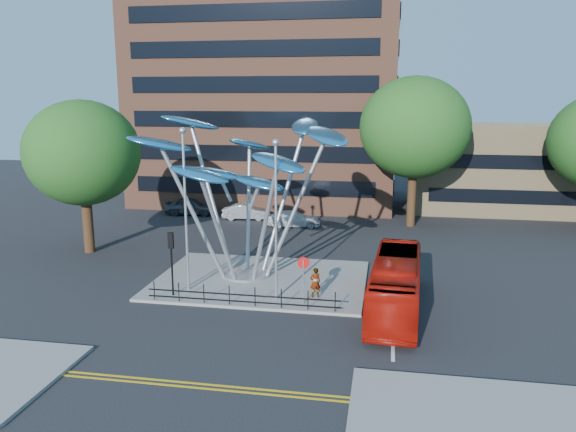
% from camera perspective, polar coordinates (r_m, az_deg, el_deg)
% --- Properties ---
extents(ground, '(120.00, 120.00, 0.00)m').
position_cam_1_polar(ground, '(27.12, -3.52, -10.75)').
color(ground, black).
rests_on(ground, ground).
extents(traffic_island, '(12.00, 9.00, 0.15)m').
position_cam_1_polar(traffic_island, '(32.77, -2.74, -6.49)').
color(traffic_island, slate).
rests_on(traffic_island, ground).
extents(pavement_right, '(12.00, 6.00, 0.15)m').
position_cam_1_polar(pavement_right, '(20.78, 23.92, -19.20)').
color(pavement_right, slate).
rests_on(pavement_right, ground).
extents(double_yellow_near, '(40.00, 0.12, 0.01)m').
position_cam_1_polar(double_yellow_near, '(21.91, -7.37, -16.68)').
color(double_yellow_near, gold).
rests_on(double_yellow_near, ground).
extents(double_yellow_far, '(40.00, 0.12, 0.01)m').
position_cam_1_polar(double_yellow_far, '(21.66, -7.62, -17.05)').
color(double_yellow_far, gold).
rests_on(double_yellow_far, ground).
extents(brick_tower, '(25.00, 15.00, 30.00)m').
position_cam_1_polar(brick_tower, '(57.70, -1.96, 16.56)').
color(brick_tower, brown).
rests_on(brick_tower, ground).
extents(low_building_near, '(15.00, 8.00, 8.00)m').
position_cam_1_polar(low_building_near, '(55.56, 20.52, 4.60)').
color(low_building_near, tan).
rests_on(low_building_near, ground).
extents(tree_right, '(8.80, 8.80, 12.11)m').
position_cam_1_polar(tree_right, '(46.37, 12.76, 8.75)').
color(tree_right, black).
rests_on(tree_right, ground).
extents(tree_left, '(7.60, 7.60, 10.32)m').
position_cam_1_polar(tree_left, '(39.85, -20.15, 6.01)').
color(tree_left, black).
rests_on(tree_left, ground).
extents(leaf_sculpture, '(12.72, 9.54, 9.51)m').
position_cam_1_polar(leaf_sculpture, '(32.19, -4.46, 5.56)').
color(leaf_sculpture, '#9EA0A5').
rests_on(leaf_sculpture, traffic_island).
extents(street_lamp_left, '(0.36, 0.36, 8.80)m').
position_cam_1_polar(street_lamp_left, '(30.13, -10.42, 2.04)').
color(street_lamp_left, '#9EA0A5').
rests_on(street_lamp_left, traffic_island).
extents(street_lamp_right, '(0.36, 0.36, 8.30)m').
position_cam_1_polar(street_lamp_right, '(28.34, -1.24, 1.06)').
color(street_lamp_right, '#9EA0A5').
rests_on(street_lamp_right, traffic_island).
extents(traffic_light_island, '(0.28, 0.18, 3.42)m').
position_cam_1_polar(traffic_light_island, '(30.00, -11.78, -3.44)').
color(traffic_light_island, black).
rests_on(traffic_light_island, traffic_island).
extents(no_entry_sign_island, '(0.60, 0.10, 2.45)m').
position_cam_1_polar(no_entry_sign_island, '(28.44, 1.58, -5.72)').
color(no_entry_sign_island, '#9EA0A5').
rests_on(no_entry_sign_island, traffic_island).
extents(pedestrian_railing_front, '(10.00, 0.06, 1.00)m').
position_cam_1_polar(pedestrian_railing_front, '(28.68, -4.68, -8.28)').
color(pedestrian_railing_front, black).
rests_on(pedestrian_railing_front, traffic_island).
extents(red_bus, '(2.82, 9.84, 2.71)m').
position_cam_1_polar(red_bus, '(28.55, 10.88, -6.85)').
color(red_bus, '#AC1107').
rests_on(red_bus, ground).
extents(pedestrian, '(0.69, 0.59, 1.60)m').
position_cam_1_polar(pedestrian, '(29.63, 2.78, -6.76)').
color(pedestrian, gray).
rests_on(pedestrian, traffic_island).
extents(parked_car_left, '(4.70, 2.15, 1.56)m').
position_cam_1_polar(parked_car_left, '(51.30, -9.88, 0.98)').
color(parked_car_left, '#3B3D42').
rests_on(parked_car_left, ground).
extents(parked_car_mid, '(4.20, 1.93, 1.33)m').
position_cam_1_polar(parked_car_mid, '(48.81, -4.29, 0.43)').
color(parked_car_mid, '#A7AAAF').
rests_on(parked_car_mid, ground).
extents(parked_car_right, '(4.63, 2.50, 1.27)m').
position_cam_1_polar(parked_car_right, '(46.08, 0.55, -0.28)').
color(parked_car_right, silver).
rests_on(parked_car_right, ground).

